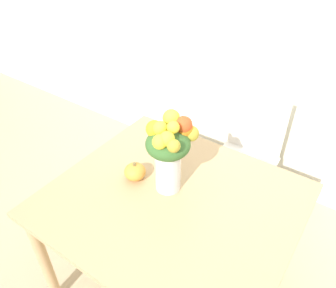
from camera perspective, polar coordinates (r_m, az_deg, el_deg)
name	(u,v)px	position (r m, az deg, el deg)	size (l,w,h in m)	color
ground_plane	(172,283)	(2.28, 0.63, -22.99)	(12.00, 12.00, 0.00)	tan
wall_back	(283,18)	(2.39, 19.37, 20.00)	(8.00, 0.06, 2.70)	silver
dining_table	(172,212)	(1.73, 0.78, -11.70)	(1.19, 1.06, 0.77)	tan
flower_vase	(169,151)	(1.56, 0.25, -1.16)	(0.22, 0.25, 0.42)	silver
pumpkin	(135,172)	(1.74, -5.77, -4.82)	(0.11, 0.11, 0.10)	gold
dining_chair_near_window	(247,155)	(2.42, 13.60, -1.95)	(0.44, 0.44, 0.95)	white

